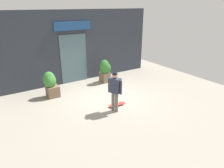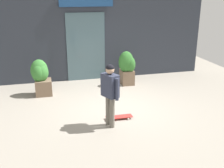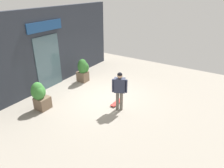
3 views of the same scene
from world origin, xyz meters
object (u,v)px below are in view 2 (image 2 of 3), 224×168
at_px(planter_box_right, 41,76).
at_px(planter_box_left, 127,67).
at_px(skateboarder, 110,89).
at_px(skateboard, 119,117).

bearing_deg(planter_box_right, planter_box_left, 5.32).
bearing_deg(planter_box_right, skateboarder, -58.38).
height_order(skateboard, planter_box_left, planter_box_left).
relative_size(skateboard, planter_box_left, 0.58).
distance_m(skateboarder, skateboard, 1.06).
height_order(planter_box_left, planter_box_right, planter_box_left).
distance_m(skateboard, planter_box_right, 3.23).
distance_m(skateboarder, planter_box_right, 3.27).
relative_size(skateboarder, planter_box_left, 1.30).
height_order(skateboard, planter_box_right, planter_box_right).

